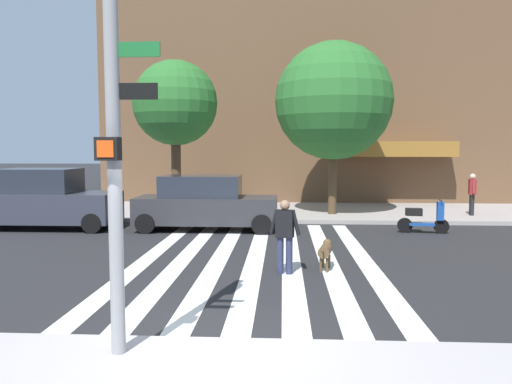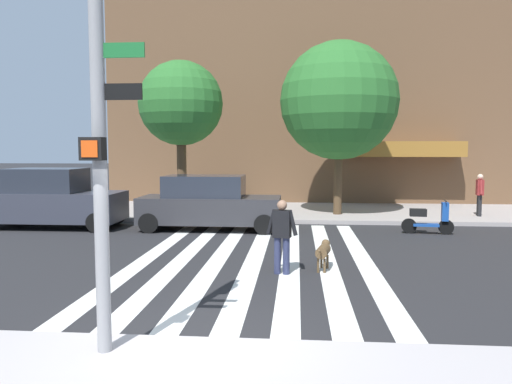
{
  "view_description": "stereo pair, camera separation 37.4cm",
  "coord_description": "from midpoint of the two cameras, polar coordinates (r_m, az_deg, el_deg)",
  "views": [
    {
      "loc": [
        1.03,
        -6.57,
        2.75
      ],
      "look_at": [
        0.34,
        6.26,
        1.63
      ],
      "focal_mm": 34.55,
      "sensor_mm": 36.0,
      "label": 1
    },
    {
      "loc": [
        1.41,
        -6.54,
        2.75
      ],
      "look_at": [
        0.34,
        6.26,
        1.63
      ],
      "focal_mm": 34.55,
      "sensor_mm": 36.0,
      "label": 2
    }
  ],
  "objects": [
    {
      "name": "parked_scooter",
      "position": [
        16.99,
        19.86,
        -2.98
      ],
      "size": [
        1.63,
        0.54,
        1.11
      ],
      "color": "black",
      "rests_on": "ground_plane"
    },
    {
      "name": "street_tree_nearest",
      "position": [
        20.39,
        -8.17,
        10.05
      ],
      "size": [
        3.41,
        3.41,
        6.16
      ],
      "color": "#4C3823",
      "rests_on": "sidewalk_far"
    },
    {
      "name": "ground_plane",
      "position": [
        12.63,
        -0.88,
        -7.57
      ],
      "size": [
        160.0,
        160.0,
        0.0
      ],
      "primitive_type": "plane",
      "color": "#232326"
    },
    {
      "name": "traffic_light_pole",
      "position": [
        6.39,
        -16.36,
        11.75
      ],
      "size": [
        0.74,
        0.46,
        5.8
      ],
      "color": "gray",
      "rests_on": "sidewalk_near"
    },
    {
      "name": "crosswalk_stripes",
      "position": [
        12.6,
        0.74,
        -7.59
      ],
      "size": [
        5.85,
        10.83,
        0.01
      ],
      "color": "silver",
      "rests_on": "ground_plane"
    },
    {
      "name": "dog_on_leash",
      "position": [
        11.38,
        8.76,
        -6.75
      ],
      "size": [
        0.39,
        1.0,
        0.65
      ],
      "color": "brown",
      "rests_on": "ground_plane"
    },
    {
      "name": "pedestrian_dog_walker",
      "position": [
        10.83,
        4.01,
        -4.7
      ],
      "size": [
        0.71,
        0.31,
        1.64
      ],
      "color": "#282D4C",
      "rests_on": "ground_plane"
    },
    {
      "name": "parked_car_behind_first",
      "position": [
        16.82,
        -4.86,
        -1.33
      ],
      "size": [
        4.76,
        1.87,
        1.86
      ],
      "color": "#2E2D31",
      "rests_on": "ground_plane"
    },
    {
      "name": "street_tree_middle",
      "position": [
        19.97,
        10.12,
        10.32
      ],
      "size": [
        4.64,
        4.64,
        6.81
      ],
      "color": "#4C3823",
      "rests_on": "sidewalk_far"
    },
    {
      "name": "pedestrian_bystander",
      "position": [
        21.05,
        24.95,
        -0.04
      ],
      "size": [
        0.3,
        0.71,
        1.64
      ],
      "color": "black",
      "rests_on": "sidewalk_far"
    },
    {
      "name": "parked_car_near_curb",
      "position": [
        18.59,
        -22.15,
        -0.84
      ],
      "size": [
        4.86,
        2.02,
        2.08
      ],
      "color": "#323540",
      "rests_on": "ground_plane"
    },
    {
      "name": "sidewalk_far",
      "position": [
        21.19,
        1.45,
        -2.26
      ],
      "size": [
        80.0,
        6.0,
        0.15
      ],
      "primitive_type": "cube",
      "color": "#9C9491",
      "rests_on": "ground_plane"
    }
  ]
}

